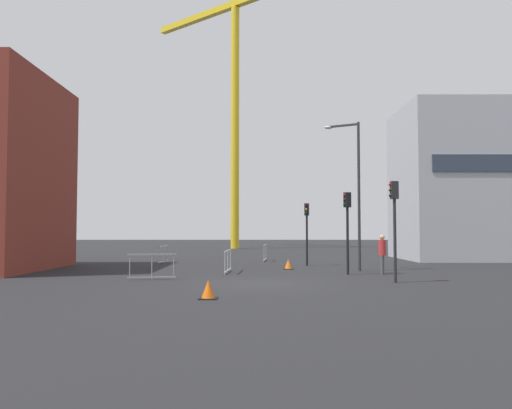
% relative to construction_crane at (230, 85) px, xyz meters
% --- Properties ---
extents(ground, '(160.00, 160.00, 0.00)m').
position_rel_construction_crane_xyz_m(ground, '(2.73, -35.28, -17.94)').
color(ground, black).
extents(office_block, '(10.66, 7.69, 10.62)m').
position_rel_construction_crane_xyz_m(office_block, '(18.16, -19.56, -12.63)').
color(office_block, '#A8AAB2').
rests_on(office_block, ground).
extents(construction_crane, '(15.15, 12.48, 27.49)m').
position_rel_construction_crane_xyz_m(construction_crane, '(0.00, 0.00, 0.00)').
color(construction_crane, yellow).
rests_on(construction_crane, ground).
extents(streetlamp_tall, '(1.68, 0.95, 7.52)m').
position_rel_construction_crane_xyz_m(streetlamp_tall, '(7.60, -29.49, -13.52)').
color(streetlamp_tall, '#2D2D30').
rests_on(streetlamp_tall, ground).
extents(traffic_light_verge, '(0.38, 0.26, 3.99)m').
position_rel_construction_crane_xyz_m(traffic_light_verge, '(8.08, -35.00, -15.26)').
color(traffic_light_verge, '#232326').
rests_on(traffic_light_verge, ground).
extents(traffic_light_island, '(0.39, 0.34, 3.81)m').
position_rel_construction_crane_xyz_m(traffic_light_island, '(6.86, -31.44, -15.37)').
color(traffic_light_island, black).
rests_on(traffic_light_island, ground).
extents(traffic_light_far, '(0.30, 0.39, 3.59)m').
position_rel_construction_crane_xyz_m(traffic_light_far, '(5.55, -25.77, -15.51)').
color(traffic_light_far, black).
rests_on(traffic_light_far, ground).
extents(pedestrian_walking, '(0.34, 0.34, 1.84)m').
position_rel_construction_crane_xyz_m(pedestrian_walking, '(8.50, -31.31, -16.86)').
color(pedestrian_walking, '#4C4C51').
rests_on(pedestrian_walking, ground).
extents(safety_barrier_mid_span, '(0.32, 1.93, 1.08)m').
position_rel_construction_crane_xyz_m(safety_barrier_mid_span, '(-3.08, -23.78, -17.38)').
color(safety_barrier_mid_span, '#B2B5BA').
rests_on(safety_barrier_mid_span, ground).
extents(safety_barrier_rear, '(0.30, 2.43, 1.08)m').
position_rel_construction_crane_xyz_m(safety_barrier_rear, '(3.20, -21.64, -17.37)').
color(safety_barrier_rear, gray).
rests_on(safety_barrier_rear, ground).
extents(safety_barrier_right_run, '(0.22, 2.40, 1.08)m').
position_rel_construction_crane_xyz_m(safety_barrier_right_run, '(1.25, -30.45, -17.38)').
color(safety_barrier_right_run, '#B2B5BA').
rests_on(safety_barrier_right_run, ground).
extents(safety_barrier_left_run, '(1.98, 0.33, 1.08)m').
position_rel_construction_crane_xyz_m(safety_barrier_left_run, '(-1.72, -33.84, -17.38)').
color(safety_barrier_left_run, gray).
rests_on(safety_barrier_left_run, ground).
extents(traffic_cone_on_verge, '(0.53, 0.53, 0.54)m').
position_rel_construction_crane_xyz_m(traffic_cone_on_verge, '(4.31, -28.29, -17.69)').
color(traffic_cone_on_verge, black).
rests_on(traffic_cone_on_verge, ground).
extents(traffic_cone_striped, '(0.56, 0.56, 0.57)m').
position_rel_construction_crane_xyz_m(traffic_cone_striped, '(1.17, -39.59, -17.67)').
color(traffic_cone_striped, black).
rests_on(traffic_cone_striped, ground).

